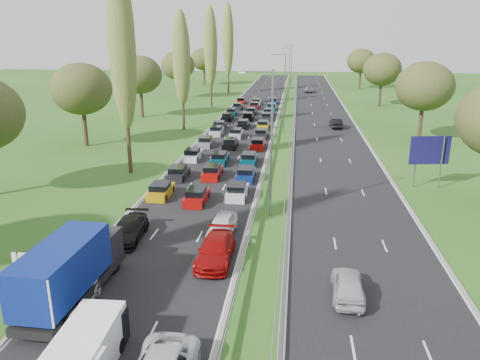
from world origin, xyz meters
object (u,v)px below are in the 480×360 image
(near_car_3, at_px, (128,229))
(direction_sign, at_px, (430,153))
(near_car_2, at_px, (65,301))
(white_van_rear, at_px, (87,350))
(blue_lorry, at_px, (71,269))
(info_sign, at_px, (25,264))

(near_car_3, bearing_deg, direction_sign, 28.77)
(near_car_2, distance_m, white_van_rear, 5.47)
(blue_lorry, height_order, info_sign, blue_lorry)
(near_car_2, relative_size, near_car_3, 0.95)
(near_car_2, distance_m, near_car_3, 9.63)
(white_van_rear, relative_size, direction_sign, 1.04)
(near_car_2, distance_m, info_sign, 4.54)
(near_car_3, xyz_separation_m, blue_lorry, (-0.17, -8.44, 1.20))
(near_car_2, height_order, info_sign, info_sign)
(direction_sign, bearing_deg, info_sign, -141.89)
(near_car_2, relative_size, white_van_rear, 0.91)
(near_car_2, distance_m, blue_lorry, 1.74)
(near_car_2, relative_size, blue_lorry, 0.55)
(blue_lorry, xyz_separation_m, direction_sign, (25.17, 23.93, 1.59))
(info_sign, bearing_deg, white_van_rear, -44.71)
(near_car_3, distance_m, direction_sign, 29.55)
(near_car_3, bearing_deg, white_van_rear, -80.22)
(white_van_rear, height_order, direction_sign, direction_sign)
(near_car_2, distance_m, direction_sign, 35.61)
(white_van_rear, distance_m, direction_sign, 36.77)
(near_car_3, xyz_separation_m, info_sign, (-3.79, -7.10, 0.59))
(near_car_2, relative_size, direction_sign, 0.95)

